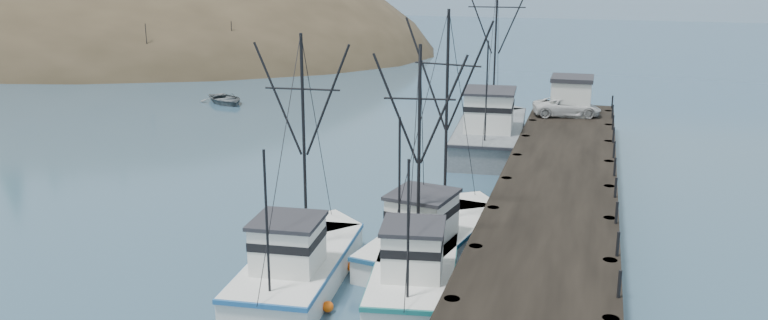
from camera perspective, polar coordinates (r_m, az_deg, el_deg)
pier at (r=39.81m, az=13.02°, el=-2.05°), size 6.00×44.00×2.00m
headland at (r=136.59m, az=-25.85°, el=6.23°), size 134.80×78.00×51.00m
distant_ridge at (r=192.60m, az=14.60°, el=10.80°), size 360.00×40.00×26.00m
distant_ridge_far at (r=214.82m, az=1.03°, el=11.69°), size 180.00×25.00×18.00m
moored_sailboats at (r=92.83m, az=-13.57°, el=6.81°), size 14.77×18.18×6.35m
trawler_near at (r=31.09m, az=2.43°, el=-8.34°), size 4.51×10.06×10.30m
trawler_mid at (r=31.91m, az=-6.39°, el=-7.79°), size 4.31×10.71×10.66m
trawler_far at (r=34.85m, az=3.94°, el=-5.69°), size 5.29×11.18×11.38m
work_vessel at (r=53.80m, az=8.12°, el=2.17°), size 5.45×15.36×12.85m
pier_shed at (r=56.93m, az=14.09°, el=4.83°), size 3.00×3.20×2.80m
pickup_truck at (r=56.26m, az=13.76°, el=3.96°), size 5.24×3.27×1.35m
motorboat at (r=71.77m, az=-11.97°, el=4.26°), size 6.39×6.24×1.08m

